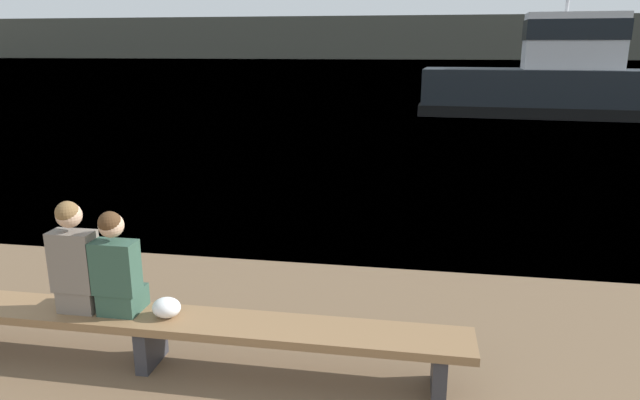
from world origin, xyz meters
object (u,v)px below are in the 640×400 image
(tugboat_red, at_px, (558,84))
(bench_main, at_px, (150,324))
(person_left, at_px, (76,261))
(person_right, at_px, (117,268))
(shopping_bag, at_px, (166,308))

(tugboat_red, bearing_deg, bench_main, 163.36)
(person_left, xyz_separation_m, tugboat_red, (8.83, 21.50, 0.35))
(bench_main, xyz_separation_m, tugboat_red, (8.15, 21.50, 0.93))
(person_right, height_order, shopping_bag, person_right)
(person_right, distance_m, tugboat_red, 23.10)
(bench_main, distance_m, person_right, 0.60)
(bench_main, distance_m, person_left, 0.89)
(person_right, bearing_deg, bench_main, -0.47)
(bench_main, relative_size, tugboat_red, 0.52)
(bench_main, xyz_separation_m, person_right, (-0.27, 0.00, 0.54))
(person_left, relative_size, person_right, 1.08)
(bench_main, height_order, shopping_bag, shopping_bag)
(person_right, distance_m, shopping_bag, 0.58)
(shopping_bag, bearing_deg, person_left, 179.78)
(bench_main, relative_size, person_right, 5.93)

